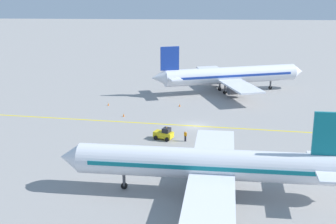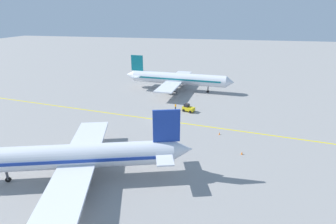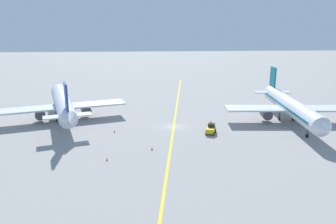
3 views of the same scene
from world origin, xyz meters
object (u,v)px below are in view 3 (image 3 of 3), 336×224
at_px(airplane_at_gate, 63,103).
at_px(traffic_cone_near_nose, 152,148).
at_px(baggage_tug_white, 211,129).
at_px(traffic_cone_mid_apron, 107,159).
at_px(airplane_adjacent_stand, 290,106).
at_px(traffic_cone_by_wingtip, 114,131).
at_px(ground_crew_worker, 211,124).

relative_size(airplane_at_gate, traffic_cone_near_nose, 63.16).
relative_size(airplane_at_gate, baggage_tug_white, 10.39).
distance_m(airplane_at_gate, traffic_cone_mid_apron, 27.98).
height_order(airplane_adjacent_stand, traffic_cone_mid_apron, airplane_adjacent_stand).
distance_m(airplane_at_gate, traffic_cone_near_nose, 28.85).
distance_m(baggage_tug_white, traffic_cone_near_nose, 14.52).
distance_m(airplane_at_gate, traffic_cone_by_wingtip, 16.70).
height_order(traffic_cone_mid_apron, traffic_cone_by_wingtip, same).
relative_size(ground_crew_worker, traffic_cone_mid_apron, 3.05).
relative_size(airplane_adjacent_stand, baggage_tug_white, 10.63).
bearing_deg(airplane_adjacent_stand, traffic_cone_near_nose, -154.84).
relative_size(traffic_cone_near_nose, traffic_cone_mid_apron, 1.00).
bearing_deg(ground_crew_worker, traffic_cone_by_wingtip, -175.76).
relative_size(traffic_cone_mid_apron, traffic_cone_by_wingtip, 1.00).
xyz_separation_m(traffic_cone_near_nose, traffic_cone_by_wingtip, (-7.40, 10.06, 0.00)).
distance_m(baggage_tug_white, traffic_cone_by_wingtip, 19.50).
height_order(baggage_tug_white, ground_crew_worker, baggage_tug_white).
bearing_deg(airplane_at_gate, ground_crew_worker, -15.58).
relative_size(airplane_adjacent_stand, traffic_cone_by_wingtip, 64.62).
height_order(airplane_adjacent_stand, traffic_cone_by_wingtip, airplane_adjacent_stand).
xyz_separation_m(traffic_cone_mid_apron, traffic_cone_by_wingtip, (-0.08, 14.21, 0.00)).
bearing_deg(baggage_tug_white, airplane_adjacent_stand, 18.52).
distance_m(ground_crew_worker, traffic_cone_by_wingtip, 20.11).
distance_m(airplane_at_gate, airplane_adjacent_stand, 51.01).
bearing_deg(airplane_adjacent_stand, baggage_tug_white, -161.48).
bearing_deg(traffic_cone_near_nose, traffic_cone_by_wingtip, 126.34).
bearing_deg(traffic_cone_near_nose, ground_crew_worker, 42.41).
bearing_deg(ground_crew_worker, airplane_adjacent_stand, 9.08).
distance_m(traffic_cone_mid_apron, traffic_cone_by_wingtip, 14.21).
bearing_deg(ground_crew_worker, baggage_tug_white, -100.81).
height_order(baggage_tug_white, traffic_cone_near_nose, baggage_tug_white).
relative_size(baggage_tug_white, traffic_cone_mid_apron, 6.08).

